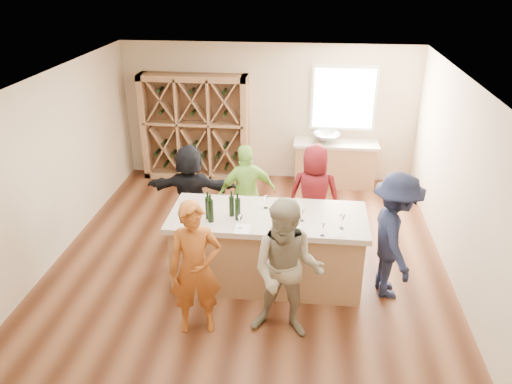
# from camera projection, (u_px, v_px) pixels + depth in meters

# --- Properties ---
(floor) EXTENTS (6.00, 7.00, 0.10)m
(floor) POSITION_uv_depth(u_px,v_px,m) (248.00, 267.00, 7.70)
(floor) COLOR #58301C
(floor) RESTS_ON ground
(ceiling) EXTENTS (6.00, 7.00, 0.10)m
(ceiling) POSITION_uv_depth(u_px,v_px,m) (247.00, 80.00, 6.47)
(ceiling) COLOR white
(ceiling) RESTS_ON ground
(wall_back) EXTENTS (6.00, 0.10, 2.80)m
(wall_back) POSITION_uv_depth(u_px,v_px,m) (269.00, 112.00, 10.28)
(wall_back) COLOR #CBB493
(wall_back) RESTS_ON ground
(wall_front) EXTENTS (6.00, 0.10, 2.80)m
(wall_front) POSITION_uv_depth(u_px,v_px,m) (192.00, 366.00, 3.89)
(wall_front) COLOR #CBB493
(wall_front) RESTS_ON ground
(wall_left) EXTENTS (0.10, 7.00, 2.80)m
(wall_left) POSITION_uv_depth(u_px,v_px,m) (43.00, 173.00, 7.38)
(wall_left) COLOR #CBB493
(wall_left) RESTS_ON ground
(wall_right) EXTENTS (0.10, 7.00, 2.80)m
(wall_right) POSITION_uv_depth(u_px,v_px,m) (469.00, 192.00, 6.79)
(wall_right) COLOR #CBB493
(wall_right) RESTS_ON ground
(window_frame) EXTENTS (1.30, 0.06, 1.30)m
(window_frame) POSITION_uv_depth(u_px,v_px,m) (344.00, 98.00, 9.91)
(window_frame) COLOR white
(window_frame) RESTS_ON wall_back
(window_pane) EXTENTS (1.18, 0.01, 1.18)m
(window_pane) POSITION_uv_depth(u_px,v_px,m) (344.00, 99.00, 9.88)
(window_pane) COLOR white
(window_pane) RESTS_ON wall_back
(wine_rack) EXTENTS (2.20, 0.45, 2.20)m
(wine_rack) POSITION_uv_depth(u_px,v_px,m) (195.00, 128.00, 10.30)
(wine_rack) COLOR #986D48
(wine_rack) RESTS_ON floor
(back_counter_base) EXTENTS (1.60, 0.58, 0.86)m
(back_counter_base) POSITION_uv_depth(u_px,v_px,m) (334.00, 165.00, 10.24)
(back_counter_base) COLOR #986D48
(back_counter_base) RESTS_ON floor
(back_counter_top) EXTENTS (1.70, 0.62, 0.06)m
(back_counter_top) POSITION_uv_depth(u_px,v_px,m) (336.00, 144.00, 10.05)
(back_counter_top) COLOR #B5A994
(back_counter_top) RESTS_ON back_counter_base
(sink) EXTENTS (0.54, 0.54, 0.19)m
(sink) POSITION_uv_depth(u_px,v_px,m) (326.00, 137.00, 10.01)
(sink) COLOR silver
(sink) RESTS_ON back_counter_top
(faucet) EXTENTS (0.02, 0.02, 0.30)m
(faucet) POSITION_uv_depth(u_px,v_px,m) (326.00, 132.00, 10.15)
(faucet) COLOR silver
(faucet) RESTS_ON back_counter_top
(tasting_counter_base) EXTENTS (2.60, 1.00, 1.00)m
(tasting_counter_base) POSITION_uv_depth(u_px,v_px,m) (268.00, 251.00, 7.11)
(tasting_counter_base) COLOR #986D48
(tasting_counter_base) RESTS_ON floor
(tasting_counter_top) EXTENTS (2.72, 1.12, 0.08)m
(tasting_counter_top) POSITION_uv_depth(u_px,v_px,m) (268.00, 217.00, 6.88)
(tasting_counter_top) COLOR #B5A994
(tasting_counter_top) RESTS_ON tasting_counter_base
(wine_bottle_a) EXTENTS (0.09, 0.09, 0.31)m
(wine_bottle_a) POSITION_uv_depth(u_px,v_px,m) (208.00, 208.00, 6.71)
(wine_bottle_a) COLOR black
(wine_bottle_a) RESTS_ON tasting_counter_top
(wine_bottle_b) EXTENTS (0.08, 0.08, 0.32)m
(wine_bottle_b) POSITION_uv_depth(u_px,v_px,m) (211.00, 211.00, 6.62)
(wine_bottle_b) COLOR black
(wine_bottle_b) RESTS_ON tasting_counter_top
(wine_bottle_c) EXTENTS (0.07, 0.07, 0.29)m
(wine_bottle_c) POSITION_uv_depth(u_px,v_px,m) (232.00, 206.00, 6.78)
(wine_bottle_c) COLOR black
(wine_bottle_c) RESTS_ON tasting_counter_top
(wine_bottle_d) EXTENTS (0.08, 0.08, 0.31)m
(wine_bottle_d) POSITION_uv_depth(u_px,v_px,m) (238.00, 209.00, 6.67)
(wine_bottle_d) COLOR black
(wine_bottle_d) RESTS_ON tasting_counter_top
(wine_glass_a) EXTENTS (0.09, 0.09, 0.19)m
(wine_glass_a) POSITION_uv_depth(u_px,v_px,m) (240.00, 222.00, 6.47)
(wine_glass_a) COLOR white
(wine_glass_a) RESTS_ON tasting_counter_top
(wine_glass_b) EXTENTS (0.06, 0.06, 0.16)m
(wine_glass_b) POSITION_uv_depth(u_px,v_px,m) (284.00, 228.00, 6.36)
(wine_glass_b) COLOR white
(wine_glass_b) RESTS_ON tasting_counter_top
(wine_glass_c) EXTENTS (0.06, 0.06, 0.16)m
(wine_glass_c) POSITION_uv_depth(u_px,v_px,m) (323.00, 230.00, 6.31)
(wine_glass_c) COLOR white
(wine_glass_c) RESTS_ON tasting_counter_top
(wine_glass_d) EXTENTS (0.07, 0.07, 0.16)m
(wine_glass_d) POSITION_uv_depth(u_px,v_px,m) (302.00, 215.00, 6.67)
(wine_glass_d) COLOR white
(wine_glass_d) RESTS_ON tasting_counter_top
(wine_glass_e) EXTENTS (0.09, 0.09, 0.20)m
(wine_glass_e) POSITION_uv_depth(u_px,v_px,m) (342.00, 222.00, 6.48)
(wine_glass_e) COLOR white
(wine_glass_e) RESTS_ON tasting_counter_top
(tasting_menu_a) EXTENTS (0.20, 0.27, 0.00)m
(tasting_menu_a) POSITION_uv_depth(u_px,v_px,m) (243.00, 229.00, 6.50)
(tasting_menu_a) COLOR white
(tasting_menu_a) RESTS_ON tasting_counter_top
(tasting_menu_b) EXTENTS (0.25, 0.32, 0.00)m
(tasting_menu_b) POSITION_uv_depth(u_px,v_px,m) (288.00, 229.00, 6.50)
(tasting_menu_b) COLOR white
(tasting_menu_b) RESTS_ON tasting_counter_top
(tasting_menu_c) EXTENTS (0.30, 0.34, 0.00)m
(tasting_menu_c) POSITION_uv_depth(u_px,v_px,m) (334.00, 232.00, 6.44)
(tasting_menu_c) COLOR white
(tasting_menu_c) RESTS_ON tasting_counter_top
(person_near_left) EXTENTS (0.73, 0.60, 1.77)m
(person_near_left) POSITION_uv_depth(u_px,v_px,m) (196.00, 269.00, 6.01)
(person_near_left) COLOR #994C19
(person_near_left) RESTS_ON floor
(person_near_right) EXTENTS (0.94, 0.58, 1.84)m
(person_near_right) POSITION_uv_depth(u_px,v_px,m) (287.00, 271.00, 5.91)
(person_near_right) COLOR gray
(person_near_right) RESTS_ON floor
(person_server) EXTENTS (0.66, 1.22, 1.81)m
(person_server) POSITION_uv_depth(u_px,v_px,m) (394.00, 236.00, 6.68)
(person_server) COLOR #191E38
(person_server) RESTS_ON floor
(person_far_mid) EXTENTS (1.09, 0.81, 1.66)m
(person_far_mid) POSITION_uv_depth(u_px,v_px,m) (247.00, 194.00, 8.06)
(person_far_mid) COLOR #8CC64C
(person_far_mid) RESTS_ON floor
(person_far_right) EXTENTS (0.88, 0.62, 1.70)m
(person_far_right) POSITION_uv_depth(u_px,v_px,m) (314.00, 195.00, 7.96)
(person_far_right) COLOR #590F14
(person_far_right) RESTS_ON floor
(person_far_left) EXTENTS (1.52, 0.58, 1.62)m
(person_far_left) POSITION_uv_depth(u_px,v_px,m) (191.00, 192.00, 8.16)
(person_far_left) COLOR black
(person_far_left) RESTS_ON floor
(wine_glass_f) EXTENTS (0.07, 0.07, 0.18)m
(wine_glass_f) POSITION_uv_depth(u_px,v_px,m) (266.00, 202.00, 7.01)
(wine_glass_f) COLOR white
(wine_glass_f) RESTS_ON tasting_counter_top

